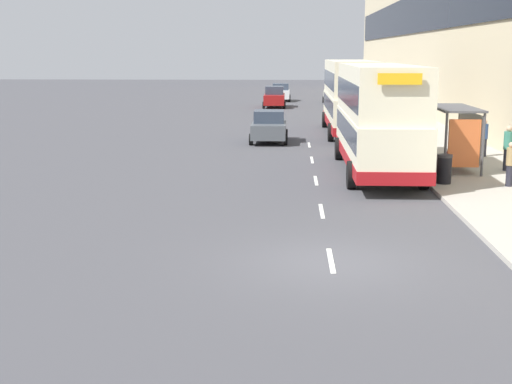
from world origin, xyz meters
TOP-DOWN VIEW (x-y plane):
  - ground_plane at (0.00, 0.00)m, footprint 220.00×220.00m
  - pavement at (6.50, 38.50)m, footprint 5.00×93.00m
  - lane_mark_0 at (0.00, 0.18)m, footprint 0.12×2.00m
  - lane_mark_1 at (0.00, 5.45)m, footprint 0.12×2.00m
  - lane_mark_2 at (0.00, 10.72)m, footprint 0.12×2.00m
  - lane_mark_3 at (0.00, 15.99)m, footprint 0.12×2.00m
  - lane_mark_4 at (0.00, 21.26)m, footprint 0.12×2.00m
  - bus_shelter at (5.77, 12.87)m, footprint 1.60×4.20m
  - double_decker_bus_near at (2.47, 12.53)m, footprint 2.85×10.86m
  - double_decker_bus_ahead at (2.48, 26.41)m, footprint 2.85×11.44m
  - car_0 at (-2.44, 47.11)m, footprint 1.96×4.59m
  - car_1 at (-2.02, 55.25)m, footprint 1.96×3.91m
  - car_2 at (3.06, 51.74)m, footprint 2.04×4.18m
  - car_3 at (-2.14, 22.33)m, footprint 2.00×3.82m
  - pedestrian_at_shelter at (7.75, 16.56)m, footprint 0.33×0.33m
  - pedestrian_1 at (6.74, 9.18)m, footprint 0.31×0.31m
  - pedestrian_2 at (6.73, 15.76)m, footprint 0.32×0.32m
  - pedestrian_3 at (7.65, 12.62)m, footprint 0.36×0.36m
  - pedestrian_4 at (4.60, 14.54)m, footprint 0.33×0.33m
  - litter_bin at (4.55, 9.62)m, footprint 0.55×0.55m

SIDE VIEW (x-z plane):
  - ground_plane at x=0.00m, z-range 0.00..0.00m
  - lane_mark_0 at x=0.00m, z-range 0.00..0.01m
  - lane_mark_1 at x=0.00m, z-range 0.00..0.01m
  - lane_mark_2 at x=0.00m, z-range 0.00..0.01m
  - lane_mark_3 at x=0.00m, z-range 0.00..0.01m
  - lane_mark_4 at x=0.00m, z-range 0.00..0.01m
  - pavement at x=6.50m, z-range 0.00..0.14m
  - litter_bin at x=4.55m, z-range 0.14..1.19m
  - car_3 at x=-2.14m, z-range -0.01..1.69m
  - car_1 at x=-2.02m, z-range -0.01..1.72m
  - car_2 at x=3.06m, z-range -0.01..1.77m
  - car_0 at x=-2.44m, z-range -0.02..1.82m
  - pedestrian_1 at x=6.74m, z-range 0.16..1.73m
  - pedestrian_2 at x=6.73m, z-range 0.16..1.76m
  - pedestrian_4 at x=4.60m, z-range 0.16..1.82m
  - pedestrian_at_shelter at x=7.75m, z-range 0.16..1.84m
  - pedestrian_3 at x=7.65m, z-range 0.16..1.95m
  - bus_shelter at x=5.77m, z-range 0.64..3.12m
  - double_decker_bus_near at x=2.47m, z-range 0.13..4.43m
  - double_decker_bus_ahead at x=2.48m, z-range 0.14..4.44m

